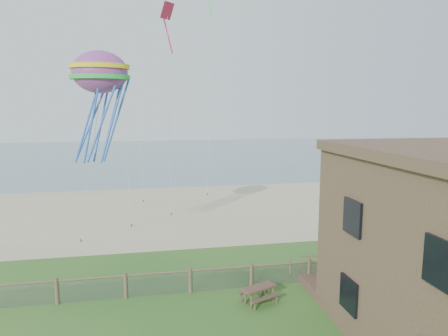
# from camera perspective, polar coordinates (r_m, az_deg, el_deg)

# --- Properties ---
(sand_beach) EXTENTS (72.00, 20.00, 0.02)m
(sand_beach) POSITION_cam_1_polar(r_m,az_deg,el_deg) (35.11, -7.58, -5.98)
(sand_beach) COLOR tan
(sand_beach) RESTS_ON ground
(ocean) EXTENTS (160.00, 68.00, 0.02)m
(ocean) POSITION_cam_1_polar(r_m,az_deg,el_deg) (78.48, -9.45, 1.96)
(ocean) COLOR slate
(ocean) RESTS_ON ground
(chainlink_fence) EXTENTS (36.20, 0.20, 1.25)m
(chainlink_fence) POSITION_cam_1_polar(r_m,az_deg,el_deg) (19.82, -4.82, -15.90)
(chainlink_fence) COLOR brown
(chainlink_fence) RESTS_ON ground
(motel_deck) EXTENTS (15.00, 2.00, 0.50)m
(motel_deck) POSITION_cam_1_polar(r_m,az_deg,el_deg) (24.06, 29.00, -13.24)
(motel_deck) COLOR brown
(motel_deck) RESTS_ON ground
(picnic_table) EXTENTS (1.94, 1.73, 0.67)m
(picnic_table) POSITION_cam_1_polar(r_m,az_deg,el_deg) (19.04, 5.02, -17.68)
(picnic_table) COLOR brown
(picnic_table) RESTS_ON ground
(octopus_kite) EXTENTS (3.50, 2.62, 6.78)m
(octopus_kite) POSITION_cam_1_polar(r_m,az_deg,el_deg) (23.76, -17.13, 8.77)
(octopus_kite) COLOR #FF283A
(kite_red) EXTENTS (2.05, 2.10, 2.82)m
(kite_red) POSITION_cam_1_polar(r_m,az_deg,el_deg) (28.87, -8.07, 19.76)
(kite_red) COLOR #C42247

